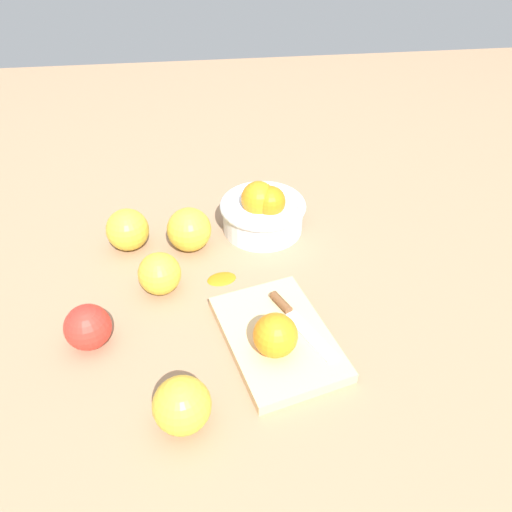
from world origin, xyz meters
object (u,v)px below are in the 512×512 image
knife (293,316)px  apple_front_right (88,327)px  cutting_board (278,338)px  apple_front_left (128,230)px  bowl (263,211)px  apple_front_right_2 (182,405)px  apple_front_center (160,274)px  apple_front_left_2 (189,230)px  orange_on_board (275,335)px

knife → apple_front_right: (-0.00, -0.31, 0.01)m
cutting_board → knife: (-0.03, 0.03, 0.01)m
cutting_board → apple_front_left: bearing=-138.2°
bowl → apple_front_right_2: 0.45m
bowl → cutting_board: bowl is taller
apple_front_left → apple_front_right: bearing=-10.0°
knife → apple_front_center: 0.24m
apple_front_left_2 → apple_front_right: 0.27m
orange_on_board → apple_front_center: bearing=-135.6°
apple_front_left_2 → cutting_board: bearing=26.6°
orange_on_board → apple_front_right_2: 0.16m
apple_front_right → apple_front_center: bearing=136.3°
apple_front_left → apple_front_right_2: (0.39, 0.10, -0.00)m
bowl → knife: 0.27m
orange_on_board → knife: (-0.06, 0.04, -0.03)m
bowl → apple_front_center: (0.15, -0.20, -0.01)m
apple_front_center → apple_front_left: bearing=-154.4°
cutting_board → apple_front_center: size_ratio=3.08×
bowl → apple_front_center: bearing=-51.7°
cutting_board → knife: size_ratio=1.52×
orange_on_board → apple_front_left_2: bearing=-157.7°
orange_on_board → apple_front_left: (-0.30, -0.23, -0.01)m
orange_on_board → apple_front_left: 0.38m
bowl → orange_on_board: bearing=-4.5°
apple_front_center → apple_front_right_2: bearing=7.5°
apple_front_center → apple_front_right_2: 0.27m
cutting_board → apple_front_center: apple_front_center is taller
bowl → apple_front_right: bearing=-48.7°
bowl → apple_front_left_2: size_ratio=2.02×
knife → apple_front_left_2: 0.27m
orange_on_board → apple_front_right_2: orange_on_board is taller
knife → apple_front_center: (-0.11, -0.21, 0.01)m
orange_on_board → bowl: bearing=175.5°
orange_on_board → knife: orange_on_board is taller
knife → apple_front_left: 0.36m
apple_front_center → apple_front_right_2: apple_front_right_2 is taller
orange_on_board → apple_front_right: 0.28m
apple_front_left → apple_front_left_2: 0.11m
knife → orange_on_board: bearing=-32.0°
knife → apple_front_right_2: apple_front_right_2 is taller
apple_front_left_2 → apple_front_center: (0.11, -0.05, -0.00)m
bowl → apple_front_center: 0.25m
cutting_board → apple_front_right_2: size_ratio=2.92×
apple_front_left_2 → apple_front_right: apple_front_left_2 is taller
orange_on_board → apple_front_right: orange_on_board is taller
orange_on_board → apple_front_left_2: size_ratio=0.79×
cutting_board → bowl: bearing=176.8°
bowl → apple_front_right: size_ratio=2.37×
apple_front_right_2 → apple_front_left: bearing=-166.2°
bowl → knife: (0.27, 0.01, -0.02)m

